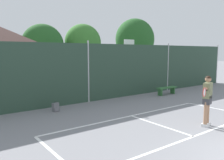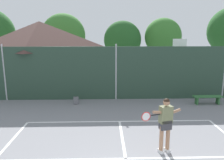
# 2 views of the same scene
# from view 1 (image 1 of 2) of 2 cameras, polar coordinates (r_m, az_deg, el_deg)

# --- Properties ---
(chainlink_fence) EXTENTS (26.09, 0.09, 3.30)m
(chainlink_fence) POSITION_cam_1_polar(r_m,az_deg,el_deg) (12.52, -5.84, 1.74)
(chainlink_fence) COLOR #284233
(chainlink_fence) RESTS_ON ground
(basketball_hoop) EXTENTS (0.90, 0.67, 3.55)m
(basketball_hoop) POSITION_cam_1_polar(r_m,az_deg,el_deg) (16.23, 4.12, 5.53)
(basketball_hoop) COLOR #284CB2
(basketball_hoop) RESTS_ON ground
(treeline_backdrop) EXTENTS (29.08, 4.55, 6.53)m
(treeline_backdrop) POSITION_cam_1_polar(r_m,az_deg,el_deg) (21.10, -21.72, 9.38)
(treeline_backdrop) COLOR brown
(treeline_backdrop) RESTS_ON ground
(tennis_player) EXTENTS (1.37, 0.53, 1.85)m
(tennis_player) POSITION_cam_1_polar(r_m,az_deg,el_deg) (9.08, 22.40, -3.72)
(tennis_player) COLOR silver
(tennis_player) RESTS_ON ground
(backpack_grey) EXTENTS (0.30, 0.28, 0.46)m
(backpack_grey) POSITION_cam_1_polar(r_m,az_deg,el_deg) (10.94, -13.69, -6.55)
(backpack_grey) COLOR slate
(backpack_grey) RESTS_ON ground
(courtside_bench) EXTENTS (1.60, 0.36, 0.48)m
(courtside_bench) POSITION_cam_1_polar(r_m,az_deg,el_deg) (15.11, 13.28, -2.17)
(courtside_bench) COLOR #336B38
(courtside_bench) RESTS_ON ground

